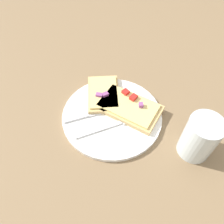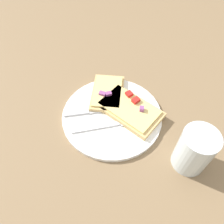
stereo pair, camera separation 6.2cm
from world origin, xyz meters
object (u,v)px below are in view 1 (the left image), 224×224
knife (91,114)px  pizza_slice_main (128,107)px  pizza_slice_corner (103,93)px  drinking_glass (200,138)px  fork (117,124)px  plate (112,115)px

knife → pizza_slice_main: 0.11m
pizza_slice_main → pizza_slice_corner: bearing=175.6°
knife → pizza_slice_corner: (-0.08, 0.01, 0.01)m
drinking_glass → knife: bearing=-92.3°
pizza_slice_corner → drinking_glass: drinking_glass is taller
fork → knife: (-0.01, -0.08, 0.00)m
plate → fork: (0.03, 0.02, 0.01)m
pizza_slice_corner → pizza_slice_main: bearing=-128.7°
fork → drinking_glass: (0.00, 0.21, 0.05)m
plate → knife: size_ratio=1.77×
knife → drinking_glass: bearing=-40.1°
drinking_glass → plate: bearing=-97.7°
pizza_slice_main → fork: bearing=-92.2°
plate → pizza_slice_main: (-0.03, 0.04, 0.02)m
knife → drinking_glass: 0.30m
fork → pizza_slice_corner: size_ratio=1.04×
knife → fork: bearing=-43.8°
fork → pizza_slice_corner: 0.11m
plate → drinking_glass: size_ratio=2.36×
plate → fork: fork is taller
plate → pizza_slice_corner: size_ratio=1.71×
pizza_slice_corner → drinking_glass: 0.30m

